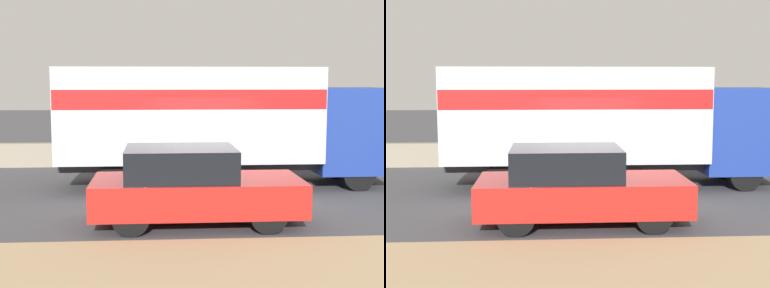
# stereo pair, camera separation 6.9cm
# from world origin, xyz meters

# --- Properties ---
(ground_plane) EXTENTS (80.00, 80.00, 0.00)m
(ground_plane) POSITION_xyz_m (0.00, 0.00, 0.00)
(ground_plane) COLOR #47474C
(stone_wall_backdrop) EXTENTS (60.00, 0.35, 0.79)m
(stone_wall_backdrop) POSITION_xyz_m (0.00, 6.28, 0.40)
(stone_wall_backdrop) COLOR gray
(stone_wall_backdrop) RESTS_ON ground_plane
(box_truck) EXTENTS (8.87, 2.55, 3.21)m
(box_truck) POSITION_xyz_m (0.37, 2.68, 1.90)
(box_truck) COLOR navy
(box_truck) RESTS_ON ground_plane
(car_hatchback) EXTENTS (4.18, 1.83, 1.56)m
(car_hatchback) POSITION_xyz_m (-0.49, -1.19, 0.78)
(car_hatchback) COLOR #B21E19
(car_hatchback) RESTS_ON ground_plane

